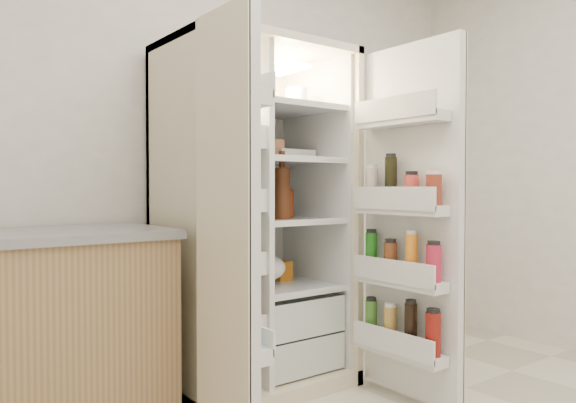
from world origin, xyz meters
TOP-DOWN VIEW (x-y plane):
  - wall_back at (0.00, 2.00)m, footprint 4.00×0.02m
  - refrigerator at (0.04, 1.65)m, footprint 0.92×0.70m
  - freezer_door at (-0.47, 1.05)m, footprint 0.15×0.40m
  - fridge_door at (0.51, 0.96)m, footprint 0.17×0.58m
  - kitchen_counter at (-1.11, 1.65)m, footprint 1.20×0.64m

SIDE VIEW (x-z plane):
  - kitchen_counter at x=-1.11m, z-range 0.00..0.87m
  - refrigerator at x=0.04m, z-range -0.15..1.65m
  - fridge_door at x=0.51m, z-range 0.01..1.73m
  - freezer_door at x=-0.47m, z-range 0.03..1.75m
  - wall_back at x=0.00m, z-range 0.00..2.70m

